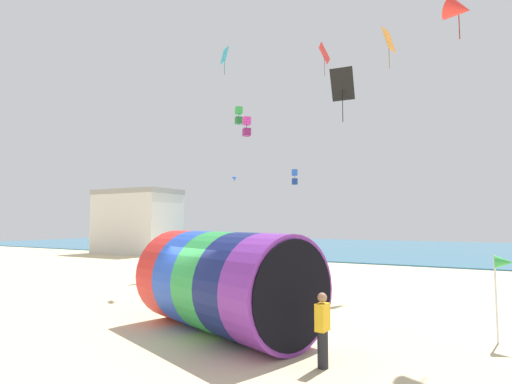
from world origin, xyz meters
TOP-DOWN VIEW (x-y plane):
  - ground_plane at (0.00, 0.00)m, footprint 120.00×120.00m
  - sea at (0.00, 41.25)m, footprint 120.00×40.00m
  - giant_inflatable_tube at (0.43, 0.12)m, footprint 6.34×4.75m
  - kite_handler at (3.89, -1.23)m, footprint 0.26×0.38m
  - kite_green_box at (-7.11, 13.60)m, footprint 0.63×0.63m
  - kite_black_diamond at (2.26, 6.48)m, footprint 1.03×0.79m
  - kite_blue_box at (-3.42, 14.77)m, footprint 0.50×0.50m
  - kite_cyan_diamond at (-4.86, 8.24)m, footprint 0.68×0.56m
  - kite_red_delta at (6.80, 4.03)m, footprint 1.09×0.90m
  - kite_orange_diamond at (3.38, 11.68)m, footprint 0.60×0.99m
  - kite_blue_parafoil at (-9.16, 16.41)m, footprint 0.53×0.81m
  - kite_red_diamond at (-2.07, 17.33)m, footprint 1.04×1.17m
  - kite_magenta_box at (-4.90, 10.83)m, footprint 0.61×0.61m
  - bystander_near_water at (-8.45, 6.17)m, footprint 0.39×0.42m
  - bystander_mid_beach at (-4.71, 10.02)m, footprint 0.42×0.39m
  - promenade_building at (-23.59, 20.75)m, footprint 8.58×4.91m
  - beach_flag at (7.62, 2.71)m, footprint 0.47×0.36m

SIDE VIEW (x-z plane):
  - ground_plane at x=0.00m, z-range 0.00..0.00m
  - sea at x=0.00m, z-range 0.00..0.10m
  - bystander_mid_beach at x=-4.71m, z-range 0.00..1.54m
  - kite_handler at x=3.89m, z-range 0.01..1.66m
  - bystander_near_water at x=-8.45m, z-range 0.03..1.84m
  - giant_inflatable_tube at x=0.43m, z-range 0.00..2.94m
  - beach_flag at x=7.62m, z-range 0.90..3.24m
  - promenade_building at x=-23.59m, z-range 0.01..6.57m
  - kite_blue_box at x=-3.42m, z-range 5.71..6.79m
  - kite_blue_parafoil at x=-9.16m, z-range 6.47..6.86m
  - kite_magenta_box at x=-4.90m, z-range 8.41..9.64m
  - kite_black_diamond at x=2.26m, z-range 7.96..10.23m
  - kite_red_delta at x=6.80m, z-range 9.34..10.81m
  - kite_green_box at x=-7.11m, z-range 10.03..11.30m
  - kite_cyan_diamond at x=-4.86m, z-range 11.68..13.25m
  - kite_orange_diamond at x=3.38m, z-range 11.85..14.09m
  - kite_red_diamond at x=-2.07m, z-range 14.35..16.68m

